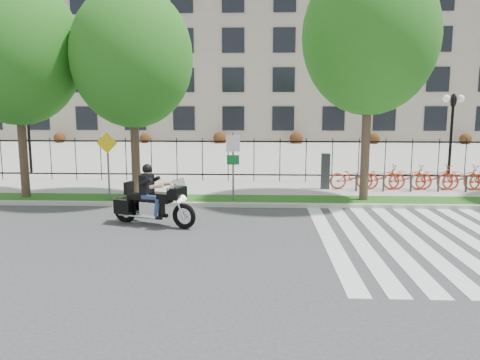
{
  "coord_description": "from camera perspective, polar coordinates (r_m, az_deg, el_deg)",
  "views": [
    {
      "loc": [
        0.34,
        -12.33,
        3.51
      ],
      "look_at": [
        -0.36,
        3.0,
        1.15
      ],
      "focal_mm": 35.0,
      "sensor_mm": 36.0,
      "label": 1
    }
  ],
  "objects": [
    {
      "name": "street_tree_0",
      "position": [
        19.61,
        -25.63,
        13.98
      ],
      "size": [
        4.74,
        4.74,
        8.17
      ],
      "color": "#3B2B20",
      "rests_on": "grass_verge"
    },
    {
      "name": "curb",
      "position": [
        16.79,
        1.41,
        -3.07
      ],
      "size": [
        60.0,
        0.2,
        0.15
      ],
      "primitive_type": "cube",
      "color": "#B6B3AB",
      "rests_on": "ground"
    },
    {
      "name": "street_tree_1",
      "position": [
        18.01,
        -13.01,
        14.31
      ],
      "size": [
        4.44,
        4.44,
        7.74
      ],
      "color": "#3B2B20",
      "rests_on": "grass_verge"
    },
    {
      "name": "office_building",
      "position": [
        57.61,
        2.35,
        15.17
      ],
      "size": [
        60.0,
        21.9,
        20.15
      ],
      "color": "gray",
      "rests_on": "ground"
    },
    {
      "name": "sidewalk",
      "position": [
        20.08,
        1.62,
        -1.11
      ],
      "size": [
        60.0,
        3.5,
        0.15
      ],
      "primitive_type": "cube",
      "color": "gray",
      "rests_on": "ground"
    },
    {
      "name": "plaza",
      "position": [
        37.5,
        2.09,
        3.44
      ],
      "size": [
        80.0,
        34.0,
        0.1
      ],
      "primitive_type": "cube",
      "color": "gray",
      "rests_on": "ground"
    },
    {
      "name": "motorcycle_rider",
      "position": [
        14.34,
        -10.6,
        -2.52
      ],
      "size": [
        2.76,
        1.46,
        2.24
      ],
      "color": "black",
      "rests_on": "ground"
    },
    {
      "name": "lamp_post_right",
      "position": [
        26.18,
        24.48,
        7.3
      ],
      "size": [
        1.06,
        0.7,
        4.25
      ],
      "color": "black",
      "rests_on": "ground"
    },
    {
      "name": "sign_pole_warning",
      "position": [
        17.93,
        -15.82,
        2.75
      ],
      "size": [
        0.78,
        0.09,
        2.49
      ],
      "color": "#59595B",
      "rests_on": "grass_verge"
    },
    {
      "name": "crosswalk_stripes",
      "position": [
        13.58,
        21.97,
        -6.86
      ],
      "size": [
        5.7,
        8.0,
        0.01
      ],
      "primitive_type": null,
      "color": "silver",
      "rests_on": "ground"
    },
    {
      "name": "grass_verge",
      "position": [
        17.63,
        1.47,
        -2.5
      ],
      "size": [
        60.0,
        1.5,
        0.15
      ],
      "primitive_type": "cube",
      "color": "#164912",
      "rests_on": "ground"
    },
    {
      "name": "bike_share_station",
      "position": [
        20.8,
        21.03,
        0.34
      ],
      "size": [
        7.88,
        0.89,
        1.5
      ],
      "color": "#2D2D33",
      "rests_on": "sidewalk"
    },
    {
      "name": "lamp_post_left",
      "position": [
        27.28,
        -24.48,
        7.32
      ],
      "size": [
        1.06,
        0.7,
        4.25
      ],
      "color": "black",
      "rests_on": "ground"
    },
    {
      "name": "street_tree_2",
      "position": [
        17.87,
        15.55,
        16.45
      ],
      "size": [
        4.81,
        4.81,
        8.63
      ],
      "color": "#3B2B20",
      "rests_on": "grass_verge"
    },
    {
      "name": "iron_fence",
      "position": [
        21.67,
        1.71,
        2.48
      ],
      "size": [
        30.0,
        0.06,
        2.0
      ],
      "primitive_type": null,
      "color": "black",
      "rests_on": "sidewalk"
    },
    {
      "name": "sign_pole_regulatory",
      "position": [
        17.04,
        -0.85,
        2.78
      ],
      "size": [
        0.5,
        0.09,
        2.5
      ],
      "color": "#59595B",
      "rests_on": "grass_verge"
    },
    {
      "name": "ground",
      "position": [
        12.83,
        1.02,
        -7.14
      ],
      "size": [
        120.0,
        120.0,
        0.0
      ],
      "primitive_type": "plane",
      "color": "#343436",
      "rests_on": "ground"
    }
  ]
}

